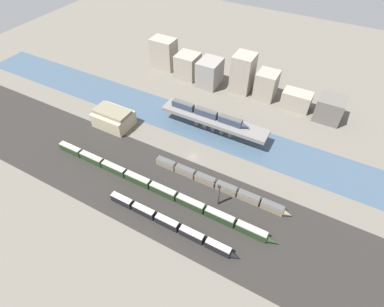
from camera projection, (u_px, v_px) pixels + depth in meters
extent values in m
plane|color=#666056|center=(193.00, 157.00, 141.72)|extent=(400.00, 400.00, 0.00)
cube|color=#282623|center=(166.00, 192.00, 126.89)|extent=(280.00, 42.00, 0.01)
cube|color=#3D5166|center=(213.00, 130.00, 155.34)|extent=(320.00, 24.04, 0.01)
cube|color=slate|center=(214.00, 120.00, 150.47)|extent=(56.12, 9.75, 1.97)
cylinder|color=gray|center=(197.00, 120.00, 156.51)|extent=(2.71, 2.71, 5.87)
cylinder|color=gray|center=(205.00, 123.00, 154.88)|extent=(2.71, 2.71, 5.87)
cylinder|color=gray|center=(214.00, 126.00, 153.26)|extent=(2.71, 2.71, 5.87)
cylinder|color=gray|center=(222.00, 129.00, 151.63)|extent=(2.71, 2.71, 5.87)
cylinder|color=gray|center=(231.00, 132.00, 150.01)|extent=(2.71, 2.71, 5.87)
cube|color=#2D384C|center=(183.00, 106.00, 154.66)|extent=(12.09, 3.05, 3.21)
cube|color=#4C4C4C|center=(183.00, 103.00, 153.38)|extent=(11.61, 2.80, 0.40)
cube|color=#2D384C|center=(206.00, 113.00, 150.18)|extent=(12.09, 3.05, 3.21)
cube|color=#4C4C4C|center=(206.00, 110.00, 148.90)|extent=(11.61, 2.80, 0.40)
cube|color=#2D384C|center=(230.00, 121.00, 145.71)|extent=(12.09, 3.05, 3.21)
cube|color=#4C4C4C|center=(231.00, 118.00, 144.43)|extent=(11.61, 2.80, 0.40)
cone|color=#2D384C|center=(246.00, 126.00, 143.07)|extent=(4.23, 2.74, 2.74)
cube|color=black|center=(122.00, 200.00, 121.88)|extent=(9.79, 2.64, 3.42)
cube|color=#B7B2A3|center=(121.00, 198.00, 120.52)|extent=(9.40, 2.43, 0.40)
cube|color=black|center=(144.00, 211.00, 118.23)|extent=(9.79, 2.64, 3.42)
cube|color=#B7B2A3|center=(143.00, 208.00, 116.87)|extent=(9.40, 2.43, 0.40)
cube|color=black|center=(167.00, 223.00, 114.58)|extent=(9.79, 2.64, 3.42)
cube|color=#B7B2A3|center=(167.00, 220.00, 113.22)|extent=(9.40, 2.43, 0.40)
cube|color=black|center=(192.00, 235.00, 110.93)|extent=(9.79, 2.64, 3.42)
cube|color=#B7B2A3|center=(192.00, 232.00, 109.57)|extent=(9.40, 2.43, 0.40)
cube|color=black|center=(218.00, 248.00, 107.28)|extent=(9.79, 2.64, 3.42)
cube|color=#B7B2A3|center=(218.00, 245.00, 105.92)|extent=(9.40, 2.43, 0.40)
cone|color=black|center=(235.00, 256.00, 105.17)|extent=(3.43, 2.38, 2.38)
cube|color=#23381E|center=(71.00, 149.00, 142.74)|extent=(12.34, 2.87, 3.54)
cube|color=#9E998E|center=(70.00, 146.00, 141.35)|extent=(11.85, 2.64, 0.40)
cube|color=#23381E|center=(92.00, 159.00, 138.34)|extent=(12.34, 2.87, 3.54)
cube|color=#9E998E|center=(91.00, 156.00, 136.94)|extent=(11.85, 2.64, 0.40)
cube|color=#23381E|center=(114.00, 169.00, 133.93)|extent=(12.34, 2.87, 3.54)
cube|color=#9E998E|center=(113.00, 166.00, 132.54)|extent=(11.85, 2.64, 0.40)
cube|color=#23381E|center=(138.00, 180.00, 129.53)|extent=(12.34, 2.87, 3.54)
cube|color=#9E998E|center=(137.00, 177.00, 128.13)|extent=(11.85, 2.64, 0.40)
cube|color=#23381E|center=(163.00, 191.00, 125.12)|extent=(12.34, 2.87, 3.54)
cube|color=#9E998E|center=(163.00, 188.00, 123.72)|extent=(11.85, 2.64, 0.40)
cube|color=#23381E|center=(190.00, 204.00, 120.72)|extent=(12.34, 2.87, 3.54)
cube|color=#9E998E|center=(190.00, 201.00, 119.32)|extent=(11.85, 2.64, 0.40)
cube|color=#23381E|center=(220.00, 217.00, 116.31)|extent=(12.34, 2.87, 3.54)
cube|color=#9E998E|center=(220.00, 214.00, 114.91)|extent=(11.85, 2.64, 0.40)
cube|color=#23381E|center=(251.00, 231.00, 111.90)|extent=(12.34, 2.87, 3.54)
cube|color=#9E998E|center=(252.00, 228.00, 110.51)|extent=(11.85, 2.64, 0.40)
cone|color=#23381E|center=(273.00, 241.00, 109.21)|extent=(4.32, 2.58, 2.58)
cube|color=gray|center=(166.00, 163.00, 136.51)|extent=(9.27, 2.96, 3.29)
cube|color=#4C4C4C|center=(166.00, 161.00, 135.20)|extent=(8.90, 2.72, 0.40)
cube|color=gray|center=(185.00, 171.00, 133.12)|extent=(9.27, 2.96, 3.29)
cube|color=#4C4C4C|center=(185.00, 169.00, 131.81)|extent=(8.90, 2.72, 0.40)
cube|color=gray|center=(205.00, 180.00, 129.74)|extent=(9.27, 2.96, 3.29)
cube|color=#4C4C4C|center=(205.00, 177.00, 128.43)|extent=(8.90, 2.72, 0.40)
cube|color=gray|center=(226.00, 188.00, 126.35)|extent=(9.27, 2.96, 3.29)
cube|color=#4C4C4C|center=(227.00, 186.00, 125.04)|extent=(8.90, 2.72, 0.40)
cube|color=gray|center=(249.00, 198.00, 122.97)|extent=(9.27, 2.96, 3.29)
cube|color=#4C4C4C|center=(249.00, 195.00, 121.66)|extent=(8.90, 2.72, 0.40)
cube|color=gray|center=(272.00, 207.00, 119.58)|extent=(9.27, 2.96, 3.29)
cube|color=#4C4C4C|center=(273.00, 205.00, 118.27)|extent=(8.90, 2.72, 0.40)
cone|color=gray|center=(288.00, 214.00, 117.58)|extent=(3.25, 2.66, 2.66)
cube|color=tan|center=(114.00, 119.00, 155.74)|extent=(18.98, 13.89, 7.77)
cube|color=#7C725C|center=(112.00, 112.00, 152.38)|extent=(18.60, 9.73, 1.71)
cylinder|color=#4C4C51|center=(218.00, 196.00, 119.02)|extent=(0.97, 0.97, 10.64)
cube|color=black|center=(219.00, 187.00, 114.82)|extent=(1.00, 0.70, 1.20)
cube|color=gray|center=(164.00, 53.00, 194.40)|extent=(15.36, 10.56, 19.33)
cube|color=gray|center=(188.00, 66.00, 187.47)|extent=(13.16, 12.86, 14.93)
cube|color=gray|center=(210.00, 73.00, 180.43)|extent=(12.39, 14.86, 15.93)
cube|color=gray|center=(243.00, 73.00, 174.21)|extent=(11.67, 12.48, 22.40)
cube|color=gray|center=(266.00, 85.00, 171.11)|extent=(11.41, 11.84, 15.83)
cube|color=gray|center=(296.00, 100.00, 165.64)|extent=(15.60, 9.25, 10.01)
cube|color=#605B56|center=(330.00, 109.00, 157.78)|extent=(13.58, 12.93, 12.84)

